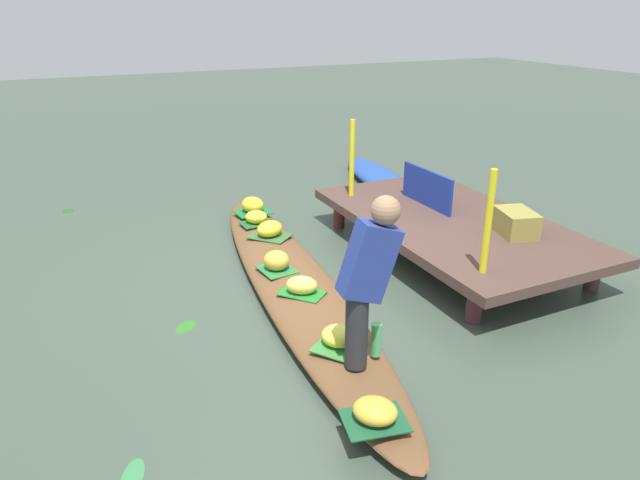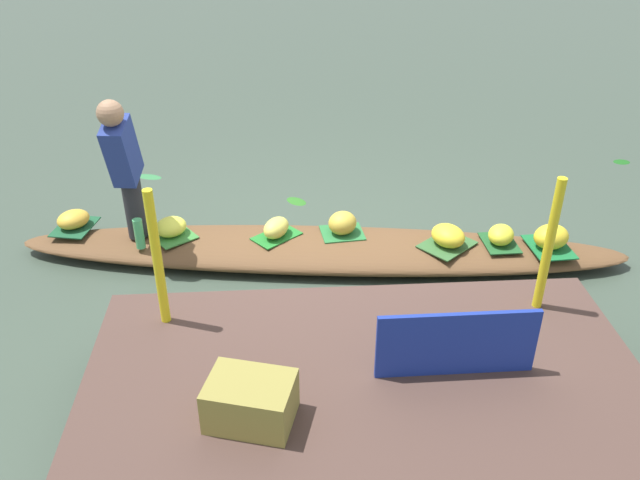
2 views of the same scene
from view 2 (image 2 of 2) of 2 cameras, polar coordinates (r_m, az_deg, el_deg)
name	(u,v)px [view 2 (image 2 of 2)]	position (r m, az deg, el deg)	size (l,w,h in m)	color
canal_water	(321,259)	(5.57, 0.08, -1.66)	(40.00, 40.00, 0.00)	#3A493C
dock_platform	(366,384)	(3.84, 3.98, -12.38)	(3.20, 1.80, 0.42)	#4B352E
vendor_boat	(321,250)	(5.52, 0.08, -0.84)	(5.10, 0.75, 0.19)	brown
leaf_mat_0	(172,235)	(5.68, -12.74, 0.46)	(0.38, 0.31, 0.01)	#377C33
banana_bunch_0	(171,227)	(5.64, -12.83, 1.13)	(0.27, 0.24, 0.15)	#E6E746
leaf_mat_1	(500,243)	(5.62, 15.35, -0.24)	(0.36, 0.27, 0.01)	#1E5327
banana_bunch_1	(501,235)	(5.59, 15.45, 0.44)	(0.25, 0.21, 0.16)	yellow
leaf_mat_2	(447,245)	(5.50, 10.98, -0.39)	(0.43, 0.32, 0.01)	#336030
banana_bunch_2	(448,236)	(5.46, 11.07, 0.38)	(0.30, 0.25, 0.17)	yellow
leaf_mat_3	(342,233)	(5.57, 1.94, 0.63)	(0.35, 0.30, 0.01)	#277036
banana_bunch_3	(342,223)	(5.52, 1.96, 1.49)	(0.25, 0.23, 0.19)	gold
leaf_mat_4	(276,236)	(5.53, -3.80, 0.34)	(0.39, 0.24, 0.01)	#217629
banana_bunch_4	(276,228)	(5.49, -3.83, 1.07)	(0.28, 0.18, 0.16)	#EADB58
leaf_mat_5	(549,247)	(5.69, 19.28, -0.57)	(0.42, 0.32, 0.01)	#176832
banana_bunch_5	(551,237)	(5.64, 19.45, 0.27)	(0.30, 0.25, 0.19)	yellow
leaf_mat_6	(75,227)	(6.04, -20.52, 1.09)	(0.39, 0.30, 0.01)	#194F2F
banana_bunch_6	(73,219)	(6.01, -20.65, 1.70)	(0.28, 0.23, 0.15)	gold
vendor_person	(124,162)	(5.38, -16.69, 6.48)	(0.23, 0.44, 1.24)	#28282D
water_bottle	(139,234)	(5.51, -15.45, 0.53)	(0.08, 0.08, 0.26)	#4CAF69
market_banner	(457,344)	(3.76, 11.81, -8.84)	(0.91, 0.03, 0.42)	navy
railing_post_west	(549,245)	(4.30, 19.27, -0.45)	(0.06, 0.06, 0.92)	yellow
railing_post_east	(157,259)	(4.05, -13.96, -1.59)	(0.06, 0.06, 0.92)	yellow
produce_crate	(251,401)	(3.49, -6.06, -13.75)	(0.44, 0.32, 0.25)	olive
drifting_plant_0	(296,201)	(6.51, -2.07, 3.40)	(0.23, 0.14, 0.01)	#2A6B20
drifting_plant_1	(149,177)	(7.25, -14.63, 5.36)	(0.28, 0.13, 0.01)	#327942
drifting_plant_2	(622,162)	(8.11, 24.74, 6.20)	(0.19, 0.14, 0.01)	#195819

